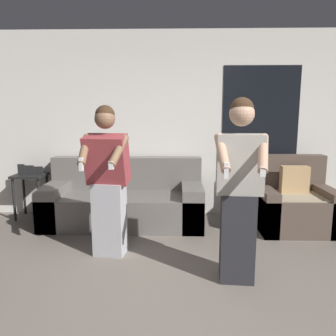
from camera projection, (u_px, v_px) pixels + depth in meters
The scene contains 7 objects.
ground_plane at pixel (184, 331), 2.33m from camera, with size 14.00×14.00×0.00m, color slate.
wall_back at pixel (182, 125), 4.84m from camera, with size 6.17×0.07×2.70m.
couch at pixel (125, 202), 4.58m from camera, with size 2.16×0.89×0.90m.
armchair at pixel (293, 204), 4.38m from camera, with size 0.97×0.85×0.96m.
side_table at pixel (30, 182), 4.78m from camera, with size 0.44×0.40×0.80m.
person_left at pixel (108, 182), 3.46m from camera, with size 0.49×0.54×1.61m.
person_right at pixel (239, 191), 2.91m from camera, with size 0.47×0.48×1.67m.
Camera 1 is at (-0.06, -2.11, 1.54)m, focal length 35.00 mm.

